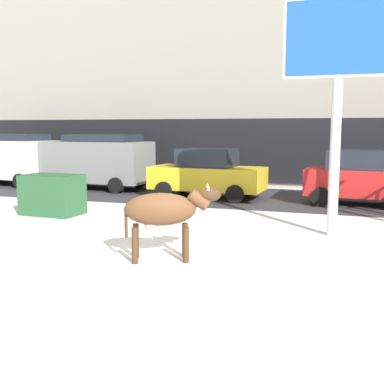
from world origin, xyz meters
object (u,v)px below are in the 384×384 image
(car_yellow_sedan, at_px, (207,174))
(car_red_hatchback, at_px, (358,178))
(dumpster, at_px, (52,195))
(car_white_van, at_px, (9,158))
(car_grey_van, at_px, (98,160))
(billboard, at_px, (339,52))
(cow_brown, at_px, (164,211))

(car_yellow_sedan, relative_size, car_red_hatchback, 1.19)
(car_red_hatchback, relative_size, dumpster, 2.13)
(car_white_van, distance_m, car_grey_van, 4.70)
(car_red_hatchback, height_order, dumpster, car_red_hatchback)
(car_white_van, height_order, car_red_hatchback, car_white_van)
(car_yellow_sedan, xyz_separation_m, car_red_hatchback, (5.32, 0.05, 0.02))
(billboard, height_order, car_white_van, billboard)
(car_white_van, relative_size, car_yellow_sedan, 1.09)
(billboard, bearing_deg, cow_brown, -132.93)
(car_yellow_sedan, bearing_deg, car_white_van, 173.47)
(car_yellow_sedan, height_order, car_red_hatchback, car_red_hatchback)
(car_white_van, height_order, dumpster, car_white_van)
(billboard, relative_size, car_grey_van, 1.18)
(car_white_van, bearing_deg, car_grey_van, -1.56)
(billboard, xyz_separation_m, car_yellow_sedan, (-4.66, 5.07, -3.41))
(cow_brown, bearing_deg, dumpster, 144.66)
(car_red_hatchback, bearing_deg, dumpster, -151.17)
(car_grey_van, xyz_separation_m, car_red_hatchback, (10.49, -0.96, -0.32))
(cow_brown, height_order, billboard, billboard)
(cow_brown, relative_size, billboard, 0.34)
(billboard, distance_m, car_red_hatchback, 6.17)
(car_grey_van, xyz_separation_m, car_yellow_sedan, (5.17, -1.00, -0.33))
(billboard, bearing_deg, car_white_van, 156.88)
(car_red_hatchback, xyz_separation_m, dumpster, (-8.75, -4.82, -0.33))
(cow_brown, height_order, dumpster, cow_brown)
(cow_brown, height_order, car_grey_van, car_grey_van)
(car_yellow_sedan, bearing_deg, dumpster, -125.73)
(car_white_van, distance_m, car_yellow_sedan, 9.93)
(dumpster, bearing_deg, car_white_van, 137.45)
(car_yellow_sedan, bearing_deg, cow_brown, -79.07)
(car_white_van, bearing_deg, car_yellow_sedan, -6.53)
(car_white_van, distance_m, dumpster, 8.75)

